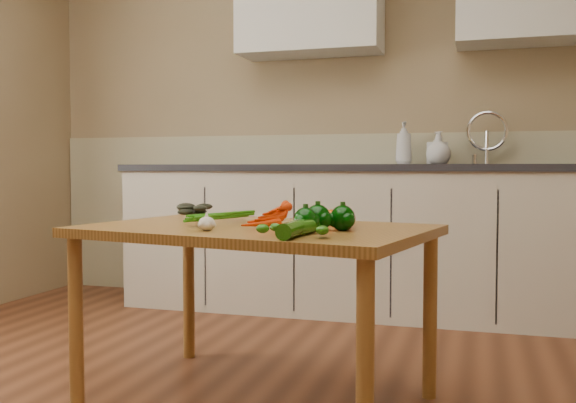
# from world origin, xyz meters

# --- Properties ---
(room) EXTENTS (4.04, 5.04, 2.64)m
(room) POSITION_xyz_m (0.00, 0.17, 1.25)
(room) COLOR brown
(room) RESTS_ON ground
(counter_run) EXTENTS (2.84, 0.64, 1.14)m
(counter_run) POSITION_xyz_m (0.21, 2.19, 0.46)
(counter_run) COLOR beige
(counter_run) RESTS_ON ground
(table) EXTENTS (1.37, 1.02, 0.66)m
(table) POSITION_xyz_m (0.15, 0.58, 0.59)
(table) COLOR olive
(table) RESTS_ON ground
(soap_bottle_a) EXTENTS (0.13, 0.13, 0.26)m
(soap_bottle_a) POSITION_xyz_m (0.49, 2.34, 1.03)
(soap_bottle_a) COLOR silver
(soap_bottle_a) RESTS_ON counter_run
(soap_bottle_b) EXTENTS (0.13, 0.13, 0.20)m
(soap_bottle_b) POSITION_xyz_m (0.69, 2.35, 1.00)
(soap_bottle_b) COLOR silver
(soap_bottle_b) RESTS_ON counter_run
(soap_bottle_c) EXTENTS (0.20, 0.20, 0.19)m
(soap_bottle_c) POSITION_xyz_m (0.71, 2.26, 0.99)
(soap_bottle_c) COLOR silver
(soap_bottle_c) RESTS_ON counter_run
(carrot_bunch) EXTENTS (0.26, 0.22, 0.06)m
(carrot_bunch) POSITION_xyz_m (0.14, 0.61, 0.69)
(carrot_bunch) COLOR #E33705
(carrot_bunch) RESTS_ON table
(leafy_greens) EXTENTS (0.18, 0.16, 0.09)m
(leafy_greens) POSITION_xyz_m (-0.22, 0.87, 0.71)
(leafy_greens) COLOR black
(leafy_greens) RESTS_ON table
(garlic_bulb) EXTENTS (0.06, 0.06, 0.05)m
(garlic_bulb) POSITION_xyz_m (0.05, 0.36, 0.69)
(garlic_bulb) COLOR silver
(garlic_bulb) RESTS_ON table
(pepper_a) EXTENTS (0.09, 0.09, 0.09)m
(pepper_a) POSITION_xyz_m (0.42, 0.47, 0.71)
(pepper_a) COLOR black
(pepper_a) RESTS_ON table
(pepper_b) EXTENTS (0.09, 0.09, 0.09)m
(pepper_b) POSITION_xyz_m (0.50, 0.50, 0.71)
(pepper_b) COLOR black
(pepper_b) RESTS_ON table
(pepper_c) EXTENTS (0.08, 0.08, 0.08)m
(pepper_c) POSITION_xyz_m (0.39, 0.41, 0.70)
(pepper_c) COLOR black
(pepper_c) RESTS_ON table
(tomato_a) EXTENTS (0.07, 0.07, 0.06)m
(tomato_a) POSITION_xyz_m (0.34, 0.67, 0.69)
(tomato_a) COLOR #980402
(tomato_a) RESTS_ON table
(tomato_b) EXTENTS (0.06, 0.06, 0.06)m
(tomato_b) POSITION_xyz_m (0.41, 0.70, 0.69)
(tomato_b) COLOR #D94505
(tomato_b) RESTS_ON table
(tomato_c) EXTENTS (0.07, 0.07, 0.07)m
(tomato_c) POSITION_xyz_m (0.48, 0.61, 0.70)
(tomato_c) COLOR #D94505
(tomato_c) RESTS_ON table
(zucchini_a) EXTENTS (0.08, 0.18, 0.05)m
(zucchini_a) POSITION_xyz_m (0.39, 0.30, 0.69)
(zucchini_a) COLOR #174B08
(zucchini_a) RESTS_ON table
(zucchini_b) EXTENTS (0.05, 0.19, 0.05)m
(zucchini_b) POSITION_xyz_m (0.39, 0.24, 0.69)
(zucchini_b) COLOR #174B08
(zucchini_b) RESTS_ON table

